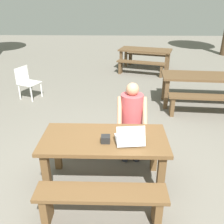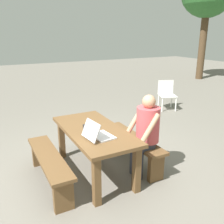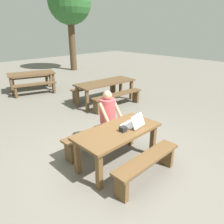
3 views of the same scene
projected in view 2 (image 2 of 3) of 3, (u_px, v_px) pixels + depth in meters
The scene contains 8 objects.
ground_plane at pixel (95, 172), 3.83m from camera, with size 30.00×30.00×0.00m, color slate.
picnic_table_front at pixel (94, 136), 3.65m from camera, with size 1.62×0.78×0.71m.
bench_near at pixel (49, 163), 3.42m from camera, with size 1.44×0.30×0.45m.
bench_far at pixel (133, 144), 4.04m from camera, with size 1.44×0.30×0.45m.
laptop at pixel (98, 134), 3.29m from camera, with size 0.38×0.39×0.25m.
small_pouch at pixel (88, 128), 3.53m from camera, with size 0.11×0.11×0.09m.
person_seated at pixel (146, 129), 3.58m from camera, with size 0.45×0.43×1.23m.
plastic_chair at pixel (167, 94), 6.92m from camera, with size 0.57×0.57×0.79m.
Camera 2 is at (3.10, -1.35, 2.05)m, focal length 39.70 mm.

